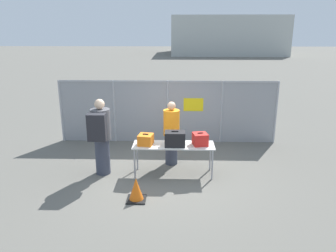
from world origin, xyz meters
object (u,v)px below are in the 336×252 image
object	(u,v)px
inspection_table	(174,147)
suitcase_black	(175,139)
suitcase_red	(200,139)
suitcase_orange	(146,140)
traffic_cone	(136,190)
traveler_hooded	(101,134)
utility_trailer	(215,111)
security_worker_near	(171,132)

from	to	relation	value
inspection_table	suitcase_black	xyz separation A→B (m)	(0.03, -0.07, 0.24)
inspection_table	suitcase_red	world-z (taller)	suitcase_red
inspection_table	suitcase_orange	size ratio (longest dim) A/B	4.91
suitcase_black	traffic_cone	xyz separation A→B (m)	(-0.78, -1.20, -0.71)
suitcase_red	suitcase_orange	bearing A→B (deg)	-179.48
inspection_table	suitcase_black	bearing A→B (deg)	-66.44
suitcase_orange	suitcase_black	world-z (taller)	suitcase_black
traveler_hooded	utility_trailer	world-z (taller)	traveler_hooded
suitcase_orange	traveler_hooded	xyz separation A→B (m)	(-1.06, -0.03, 0.13)
inspection_table	traffic_cone	world-z (taller)	inspection_table
security_worker_near	suitcase_red	bearing A→B (deg)	148.56
suitcase_red	security_worker_near	world-z (taller)	security_worker_near
traffic_cone	traveler_hooded	bearing A→B (deg)	128.25
suitcase_orange	suitcase_black	distance (m)	0.70
inspection_table	security_worker_near	size ratio (longest dim) A/B	1.16
traffic_cone	suitcase_orange	bearing A→B (deg)	85.90
suitcase_black	suitcase_red	world-z (taller)	suitcase_black
suitcase_orange	traffic_cone	distance (m)	1.43
suitcase_red	utility_trailer	distance (m)	4.81
inspection_table	suitcase_red	distance (m)	0.66
suitcase_black	utility_trailer	world-z (taller)	suitcase_black
suitcase_orange	utility_trailer	world-z (taller)	suitcase_orange
traffic_cone	utility_trailer	bearing A→B (deg)	69.35
traveler_hooded	inspection_table	bearing A→B (deg)	-14.91
inspection_table	traffic_cone	size ratio (longest dim) A/B	3.94
suitcase_red	utility_trailer	size ratio (longest dim) A/B	0.09
suitcase_red	utility_trailer	world-z (taller)	suitcase_red
suitcase_orange	traffic_cone	world-z (taller)	suitcase_orange
suitcase_orange	security_worker_near	bearing A→B (deg)	48.35
security_worker_near	utility_trailer	world-z (taller)	security_worker_near
traveler_hooded	suitcase_red	bearing A→B (deg)	-15.40
utility_trailer	suitcase_red	bearing A→B (deg)	-100.51
suitcase_red	security_worker_near	distance (m)	0.96
suitcase_black	traveler_hooded	xyz separation A→B (m)	(-1.76, 0.03, 0.08)
inspection_table	suitcase_red	size ratio (longest dim) A/B	4.93
inspection_table	traveler_hooded	bearing A→B (deg)	-178.47
suitcase_black	traveler_hooded	size ratio (longest dim) A/B	0.26
security_worker_near	traffic_cone	size ratio (longest dim) A/B	3.39
suitcase_red	traveler_hooded	distance (m)	2.35
suitcase_black	security_worker_near	bearing A→B (deg)	97.36
utility_trailer	traffic_cone	xyz separation A→B (m)	(-2.25, -5.98, -0.21)
suitcase_orange	utility_trailer	bearing A→B (deg)	65.37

